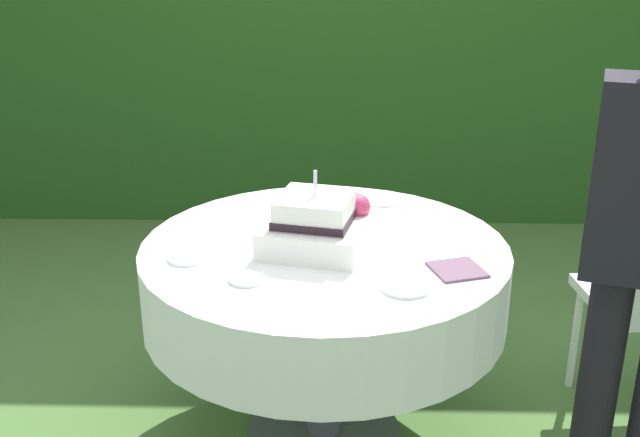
{
  "coord_description": "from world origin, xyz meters",
  "views": [
    {
      "loc": [
        0.04,
        -2.34,
        1.76
      ],
      "look_at": [
        -0.01,
        -0.01,
        0.86
      ],
      "focal_mm": 42.31,
      "sensor_mm": 36.0,
      "label": 1
    }
  ],
  "objects_px": {
    "serving_plate_far": "(405,287)",
    "napkin_stack": "(457,270)",
    "serving_plate_near": "(247,279)",
    "serving_plate_right": "(187,258)",
    "cake_table": "(324,281)",
    "wedding_cake": "(317,225)",
    "serving_plate_left": "(382,200)"
  },
  "relations": [
    {
      "from": "serving_plate_right",
      "to": "wedding_cake",
      "type": "bearing_deg",
      "value": 15.25
    },
    {
      "from": "serving_plate_near",
      "to": "serving_plate_right",
      "type": "height_order",
      "value": "same"
    },
    {
      "from": "cake_table",
      "to": "serving_plate_near",
      "type": "distance_m",
      "value": 0.39
    },
    {
      "from": "serving_plate_far",
      "to": "napkin_stack",
      "type": "relative_size",
      "value": 0.97
    },
    {
      "from": "serving_plate_left",
      "to": "serving_plate_near",
      "type": "bearing_deg",
      "value": -121.67
    },
    {
      "from": "wedding_cake",
      "to": "serving_plate_left",
      "type": "height_order",
      "value": "wedding_cake"
    },
    {
      "from": "serving_plate_far",
      "to": "napkin_stack",
      "type": "bearing_deg",
      "value": 36.71
    },
    {
      "from": "serving_plate_left",
      "to": "serving_plate_far",
      "type": "bearing_deg",
      "value": -87.83
    },
    {
      "from": "cake_table",
      "to": "serving_plate_far",
      "type": "xyz_separation_m",
      "value": [
        0.25,
        -0.33,
        0.14
      ]
    },
    {
      "from": "serving_plate_far",
      "to": "serving_plate_left",
      "type": "height_order",
      "value": "same"
    },
    {
      "from": "napkin_stack",
      "to": "serving_plate_far",
      "type": "bearing_deg",
      "value": -143.29
    },
    {
      "from": "serving_plate_near",
      "to": "serving_plate_far",
      "type": "relative_size",
      "value": 0.73
    },
    {
      "from": "serving_plate_far",
      "to": "serving_plate_right",
      "type": "xyz_separation_m",
      "value": [
        -0.69,
        0.19,
        0.0
      ]
    },
    {
      "from": "serving_plate_near",
      "to": "serving_plate_left",
      "type": "xyz_separation_m",
      "value": [
        0.45,
        0.72,
        0.0
      ]
    },
    {
      "from": "serving_plate_near",
      "to": "serving_plate_left",
      "type": "bearing_deg",
      "value": 58.33
    },
    {
      "from": "wedding_cake",
      "to": "serving_plate_far",
      "type": "distance_m",
      "value": 0.41
    },
    {
      "from": "serving_plate_left",
      "to": "napkin_stack",
      "type": "xyz_separation_m",
      "value": [
        0.2,
        -0.64,
        -0.0
      ]
    },
    {
      "from": "cake_table",
      "to": "serving_plate_right",
      "type": "distance_m",
      "value": 0.48
    },
    {
      "from": "serving_plate_near",
      "to": "serving_plate_right",
      "type": "relative_size",
      "value": 0.9
    },
    {
      "from": "serving_plate_far",
      "to": "serving_plate_near",
      "type": "bearing_deg",
      "value": 174.98
    },
    {
      "from": "wedding_cake",
      "to": "napkin_stack",
      "type": "height_order",
      "value": "wedding_cake"
    },
    {
      "from": "cake_table",
      "to": "wedding_cake",
      "type": "bearing_deg",
      "value": -139.23
    },
    {
      "from": "serving_plate_near",
      "to": "serving_plate_far",
      "type": "bearing_deg",
      "value": -5.02
    },
    {
      "from": "wedding_cake",
      "to": "napkin_stack",
      "type": "distance_m",
      "value": 0.48
    },
    {
      "from": "wedding_cake",
      "to": "serving_plate_far",
      "type": "height_order",
      "value": "wedding_cake"
    },
    {
      "from": "serving_plate_left",
      "to": "wedding_cake",
      "type": "bearing_deg",
      "value": -117.56
    },
    {
      "from": "serving_plate_far",
      "to": "napkin_stack",
      "type": "xyz_separation_m",
      "value": [
        0.17,
        0.13,
        -0.0
      ]
    },
    {
      "from": "cake_table",
      "to": "wedding_cake",
      "type": "xyz_separation_m",
      "value": [
        -0.02,
        -0.02,
        0.22
      ]
    },
    {
      "from": "serving_plate_left",
      "to": "cake_table",
      "type": "bearing_deg",
      "value": -116.17
    },
    {
      "from": "wedding_cake",
      "to": "serving_plate_near",
      "type": "height_order",
      "value": "wedding_cake"
    },
    {
      "from": "serving_plate_near",
      "to": "napkin_stack",
      "type": "bearing_deg",
      "value": 7.63
    },
    {
      "from": "wedding_cake",
      "to": "serving_plate_left",
      "type": "relative_size",
      "value": 2.74
    }
  ]
}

